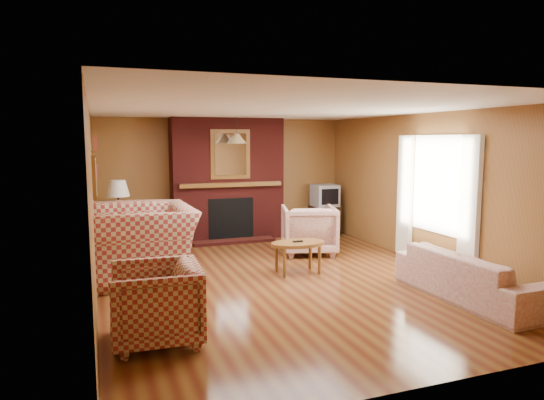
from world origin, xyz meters
name	(u,v)px	position (x,y,z in m)	size (l,w,h in m)	color
floor	(282,279)	(0.00, 0.00, 0.00)	(6.50, 6.50, 0.00)	#4B2010
ceiling	(282,109)	(0.00, 0.00, 2.40)	(6.50, 6.50, 0.00)	white
wall_back	(224,178)	(0.00, 3.25, 1.20)	(6.50, 6.50, 0.00)	olive
wall_front	(434,241)	(0.00, -3.25, 1.20)	(6.50, 6.50, 0.00)	olive
wall_left	(93,204)	(-2.50, 0.00, 1.20)	(6.50, 6.50, 0.00)	olive
wall_right	(430,189)	(2.50, 0.00, 1.20)	(6.50, 6.50, 0.00)	olive
fireplace	(228,180)	(0.00, 2.98, 1.18)	(2.20, 0.82, 2.40)	#4C1310
window_right	(435,195)	(2.45, -0.20, 1.13)	(0.10, 1.85, 2.00)	beige
bookshelf	(95,160)	(-2.44, 1.90, 1.67)	(0.09, 0.55, 0.71)	brown
botanical_print	(94,177)	(-2.47, -0.30, 1.55)	(0.05, 0.40, 0.50)	brown
pendant_light	(237,139)	(0.00, 2.30, 2.00)	(0.36, 0.36, 0.48)	black
plaid_loveseat	(143,241)	(-1.85, 0.81, 0.52)	(1.59, 1.39, 1.04)	maroon
plaid_armchair	(156,303)	(-1.95, -1.61, 0.39)	(0.84, 0.86, 0.79)	maroon
floral_sofa	(472,276)	(1.90, -1.64, 0.30)	(2.05, 0.80, 0.60)	beige
floral_armchair	(309,230)	(1.01, 1.30, 0.42)	(0.90, 0.93, 0.84)	beige
coffee_table	(298,246)	(0.33, 0.20, 0.41)	(0.83, 0.51, 0.49)	brown
side_table	(120,236)	(-2.10, 2.45, 0.31)	(0.47, 0.47, 0.63)	brown
table_lamp	(118,197)	(-2.10, 2.45, 0.99)	(0.40, 0.40, 0.66)	white
tv_stand	(324,220)	(2.05, 2.80, 0.30)	(0.54, 0.49, 0.59)	black
crt_tv	(325,195)	(2.05, 2.79, 0.82)	(0.49, 0.49, 0.45)	#9D9FA5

